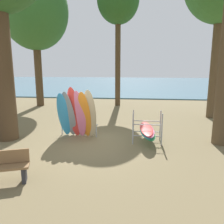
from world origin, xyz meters
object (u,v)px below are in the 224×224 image
at_px(tree_mid_behind, 118,1).
at_px(tree_far_left_back, 35,11).
at_px(park_bench, 1,167).
at_px(leaning_board_pile, 77,114).
at_px(board_storage_rack, 147,130).

height_order(tree_mid_behind, tree_far_left_back, tree_far_left_back).
distance_m(tree_far_left_back, park_bench, 13.55).
distance_m(tree_mid_behind, leaning_board_pile, 10.50).
bearing_deg(board_storage_rack, leaning_board_pile, 175.13).
bearing_deg(board_storage_rack, park_bench, -136.52).
height_order(leaning_board_pile, park_bench, leaning_board_pile).
relative_size(tree_far_left_back, board_storage_rack, 4.48).
relative_size(tree_mid_behind, leaning_board_pile, 4.27).
distance_m(tree_mid_behind, board_storage_rack, 11.14).
xyz_separation_m(leaning_board_pile, park_bench, (-0.98, -3.94, -0.57)).
distance_m(tree_mid_behind, tree_far_left_back, 5.95).
distance_m(tree_far_left_back, leaning_board_pile, 10.56).
height_order(tree_far_left_back, park_bench, tree_far_left_back).
bearing_deg(tree_far_left_back, leaning_board_pile, -56.72).
xyz_separation_m(tree_far_left_back, park_bench, (3.88, -11.34, -6.31)).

